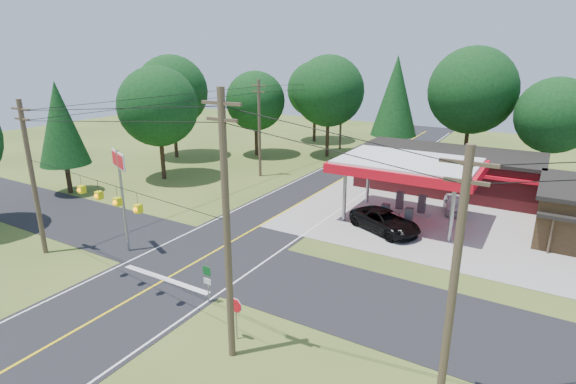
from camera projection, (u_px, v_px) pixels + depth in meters
The scene contains 18 objects.
ground at pixel (206, 256), 29.10m from camera, with size 120.00×120.00×0.00m, color #3F591F.
main_highway at pixel (206, 256), 29.09m from camera, with size 8.00×120.00×0.02m, color black.
cross_road at pixel (206, 256), 29.09m from camera, with size 70.00×7.00×0.02m, color black.
lane_center_yellow at pixel (206, 256), 29.09m from camera, with size 0.15×110.00×0.00m, color yellow.
gas_canopy at pixel (407, 167), 34.06m from camera, with size 10.60×7.40×4.88m.
convenience_store at pixel (447, 170), 42.46m from camera, with size 16.40×7.55×3.80m.
utility_pole_near_right at pixel (227, 228), 17.91m from camera, with size 1.80×0.30×11.50m.
utility_pole_near_left at pixel (32, 177), 28.08m from camera, with size 1.80×0.30×10.00m.
utility_pole_far_left at pixel (259, 127), 46.18m from camera, with size 1.80×0.30×10.00m.
utility_pole_right_b at pixel (454, 283), 15.21m from camera, with size 1.80×0.30×10.00m.
utility_pole_north at pixel (341, 114), 59.51m from camera, with size 0.30×0.30×9.50m.
overhead_beacons at pixel (107, 185), 22.80m from camera, with size 17.04×2.04×1.03m.
treeline_backdrop at pixel (363, 104), 46.10m from camera, with size 70.27×51.59×13.30m.
suv_car at pixel (385, 221), 32.90m from camera, with size 5.59×5.59×1.55m, color black.
sedan_car at pixel (454, 204), 37.00m from camera, with size 3.88×3.88×1.32m, color silver.
big_stop_sign at pixel (120, 177), 28.36m from camera, with size 2.36×1.09×6.85m.
octagonal_stop_sign at pixel (236, 309), 20.28m from camera, with size 0.76×0.11×2.14m.
route_sign_post at pixel (207, 278), 23.34m from camera, with size 0.49×0.10×2.40m.
Camera 1 is at (18.12, -20.04, 12.74)m, focal length 28.00 mm.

